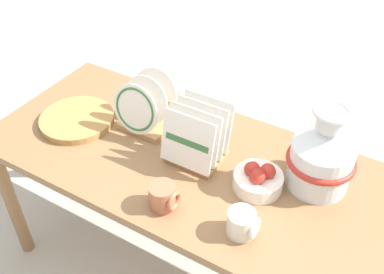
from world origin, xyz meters
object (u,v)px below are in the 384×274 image
at_px(ceramic_vase, 322,155).
at_px(dish_rack_square_plates, 197,141).
at_px(wicker_charger_stack, 77,119).
at_px(mug_terracotta_glaze, 164,197).
at_px(fruit_bowl, 258,179).
at_px(dish_rack_round_plates, 145,110).
at_px(mug_cream_glaze, 243,224).

height_order(ceramic_vase, dish_rack_square_plates, ceramic_vase).
bearing_deg(dish_rack_square_plates, wicker_charger_stack, -173.27).
bearing_deg(ceramic_vase, mug_terracotta_glaze, -138.10).
relative_size(mug_terracotta_glaze, fruit_bowl, 0.57).
relative_size(dish_rack_round_plates, mug_terracotta_glaze, 2.29).
height_order(ceramic_vase, dish_rack_round_plates, ceramic_vase).
relative_size(wicker_charger_stack, mug_terracotta_glaze, 3.07).
height_order(ceramic_vase, mug_terracotta_glaze, ceramic_vase).
relative_size(mug_cream_glaze, fruit_bowl, 0.57).
height_order(dish_rack_square_plates, wicker_charger_stack, dish_rack_square_plates).
distance_m(ceramic_vase, dish_rack_square_plates, 0.42).
xyz_separation_m(ceramic_vase, mug_terracotta_glaze, (-0.39, -0.35, -0.09)).
bearing_deg(ceramic_vase, dish_rack_round_plates, -176.21).
height_order(dish_rack_square_plates, fruit_bowl, dish_rack_square_plates).
distance_m(dish_rack_round_plates, fruit_bowl, 0.51).
bearing_deg(wicker_charger_stack, mug_terracotta_glaze, -19.57).
bearing_deg(mug_terracotta_glaze, fruit_bowl, 45.71).
xyz_separation_m(dish_rack_square_plates, fruit_bowl, (0.25, -0.02, -0.04)).
height_order(dish_rack_square_plates, mug_terracotta_glaze, dish_rack_square_plates).
bearing_deg(ceramic_vase, mug_cream_glaze, -111.37).
bearing_deg(dish_rack_round_plates, mug_terracotta_glaze, -46.82).
bearing_deg(fruit_bowl, mug_cream_glaze, -79.28).
distance_m(mug_terracotta_glaze, mug_cream_glaze, 0.26).
relative_size(dish_rack_square_plates, mug_terracotta_glaze, 2.28).
bearing_deg(mug_cream_glaze, fruit_bowl, 100.72).
relative_size(ceramic_vase, mug_cream_glaze, 3.27).
distance_m(dish_rack_round_plates, dish_rack_square_plates, 0.26).
xyz_separation_m(ceramic_vase, dish_rack_square_plates, (-0.41, -0.10, -0.05)).
bearing_deg(mug_terracotta_glaze, dish_rack_round_plates, 133.18).
distance_m(ceramic_vase, dish_rack_round_plates, 0.67).
relative_size(ceramic_vase, wicker_charger_stack, 1.07).
bearing_deg(fruit_bowl, dish_rack_square_plates, 175.01).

